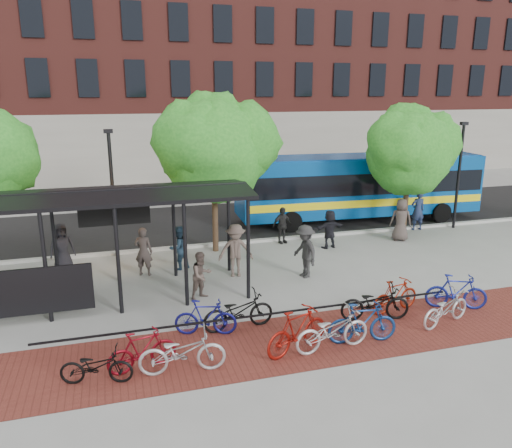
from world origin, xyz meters
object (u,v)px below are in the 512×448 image
object	(u,v)px
bike_8	(375,303)
pedestrian_5	(329,229)
pedestrian_1	(144,251)
bike_10	(446,308)
bike_0	(96,366)
pedestrian_4	(282,225)
bike_9	(395,296)
lamp_post_left	(113,191)
tree_b	(216,144)
bike_3	(206,317)
bike_6	(332,330)
bike_4	(238,311)
pedestrian_2	(179,248)
bike_2	(182,352)
bike_1	(142,350)
pedestrian_3	(236,250)
pedestrian_0	(62,248)
pedestrian_8	(202,275)
bike_11	(456,292)
pedestrian_7	(418,210)
bike_7	(362,323)
bike_5	(297,331)
bus	(359,184)
pedestrian_6	(401,220)
tree_c	(411,147)
lamp_post_right	(459,172)
pedestrian_9	(305,251)

from	to	relation	value
bike_8	pedestrian_5	world-z (taller)	pedestrian_5
pedestrian_1	bike_10	bearing A→B (deg)	163.40
bike_0	pedestrian_4	size ratio (longest dim) A/B	1.03
bike_9	pedestrian_5	xyz separation A→B (m)	(0.75, 6.47, 0.30)
lamp_post_left	bike_0	distance (m)	9.49
tree_b	bike_3	xyz separation A→B (m)	(-1.90, -7.30, -3.94)
bike_6	bike_10	distance (m)	3.77
bike_0	bike_4	bearing A→B (deg)	-52.93
bike_10	pedestrian_2	bearing A→B (deg)	26.67
bike_0	bike_2	bearing A→B (deg)	-80.22
tree_b	pedestrian_5	distance (m)	5.99
bike_1	bike_3	world-z (taller)	bike_3
bike_9	pedestrian_3	size ratio (longest dim) A/B	0.90
bike_3	pedestrian_0	distance (m)	7.69
bike_6	pedestrian_8	xyz separation A→B (m)	(-2.64, 4.25, 0.23)
bike_6	bike_10	xyz separation A→B (m)	(3.75, 0.42, -0.05)
bike_6	bike_11	xyz separation A→B (m)	(4.75, 1.25, 0.00)
pedestrian_8	bike_4	bearing A→B (deg)	-104.64
pedestrian_7	bike_4	bearing A→B (deg)	36.91
pedestrian_4	bike_6	bearing A→B (deg)	-115.49
lamp_post_left	pedestrian_2	distance (m)	3.59
pedestrian_8	pedestrian_7	bearing A→B (deg)	-3.97
bike_7	bike_8	bearing A→B (deg)	-34.30
pedestrian_1	pedestrian_4	bearing A→B (deg)	-136.64
bike_3	bike_5	world-z (taller)	bike_5
bike_2	bus	bearing A→B (deg)	-37.52
bike_9	pedestrian_8	size ratio (longest dim) A/B	1.11
bike_10	bike_2	bearing A→B (deg)	75.19
bike_10	bike_3	bearing A→B (deg)	61.01
tree_b	bike_7	bearing A→B (deg)	-77.22
bike_6	pedestrian_2	size ratio (longest dim) A/B	1.27
bike_7	pedestrian_4	xyz separation A→B (m)	(0.92, 9.14, 0.24)
pedestrian_4	pedestrian_6	xyz separation A→B (m)	(5.23, -1.12, 0.15)
bike_2	pedestrian_4	size ratio (longest dim) A/B	1.28
pedestrian_0	pedestrian_3	distance (m)	6.47
tree_b	tree_c	world-z (taller)	tree_b
bike_4	pedestrian_8	xyz separation A→B (m)	(-0.60, 2.42, 0.25)
bike_3	pedestrian_7	world-z (taller)	pedestrian_7
tree_b	lamp_post_right	size ratio (longest dim) A/B	1.26
lamp_post_left	bike_5	bearing A→B (deg)	-64.95
pedestrian_1	pedestrian_7	distance (m)	13.37
lamp_post_left	bike_6	size ratio (longest dim) A/B	2.43
bike_8	pedestrian_2	bearing A→B (deg)	51.12
bike_1	bike_7	size ratio (longest dim) A/B	0.90
bike_1	bike_6	size ratio (longest dim) A/B	0.81
pedestrian_8	pedestrian_9	world-z (taller)	pedestrian_9
pedestrian_3	pedestrian_5	distance (m)	5.13
bike_0	bike_11	world-z (taller)	bike_11
tree_c	pedestrian_2	xyz separation A→B (m)	(-10.86, -1.82, -3.22)
bike_10	pedestrian_0	size ratio (longest dim) A/B	1.05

